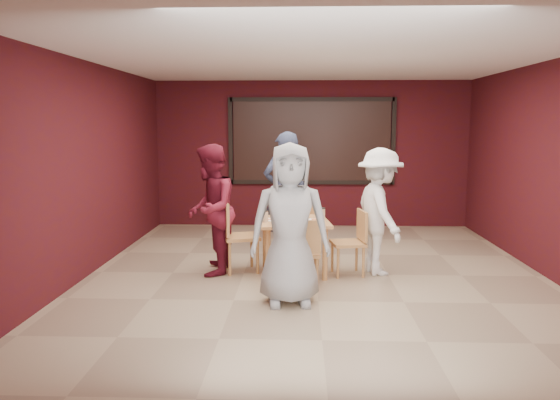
{
  "coord_description": "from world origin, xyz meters",
  "views": [
    {
      "loc": [
        -0.21,
        -7.06,
        1.99
      ],
      "look_at": [
        -0.48,
        0.04,
        0.99
      ],
      "focal_mm": 35.0,
      "sensor_mm": 36.0,
      "label": 1
    }
  ],
  "objects_px": {
    "diner_front": "(290,224)",
    "diner_left": "(210,210)",
    "dining_table": "(294,227)",
    "diner_back": "(285,193)",
    "chair_front": "(301,250)",
    "chair_left": "(235,232)",
    "chair_back": "(301,223)",
    "chair_right": "(353,239)",
    "diner_right": "(380,211)"
  },
  "relations": [
    {
      "from": "dining_table",
      "to": "chair_right",
      "type": "relative_size",
      "value": 1.17
    },
    {
      "from": "chair_right",
      "to": "diner_back",
      "type": "xyz_separation_m",
      "value": [
        -0.93,
        1.24,
        0.45
      ]
    },
    {
      "from": "dining_table",
      "to": "chair_back",
      "type": "bearing_deg",
      "value": 83.42
    },
    {
      "from": "chair_front",
      "to": "diner_left",
      "type": "xyz_separation_m",
      "value": [
        -1.2,
        0.69,
        0.37
      ]
    },
    {
      "from": "dining_table",
      "to": "diner_front",
      "type": "distance_m",
      "value": 1.26
    },
    {
      "from": "chair_right",
      "to": "diner_left",
      "type": "relative_size",
      "value": 0.5
    },
    {
      "from": "dining_table",
      "to": "diner_back",
      "type": "bearing_deg",
      "value": 96.78
    },
    {
      "from": "chair_right",
      "to": "chair_back",
      "type": "bearing_deg",
      "value": 127.12
    },
    {
      "from": "dining_table",
      "to": "chair_right",
      "type": "height_order",
      "value": "dining_table"
    },
    {
      "from": "diner_back",
      "to": "chair_right",
      "type": "bearing_deg",
      "value": 113.75
    },
    {
      "from": "chair_right",
      "to": "chair_front",
      "type": "bearing_deg",
      "value": -134.38
    },
    {
      "from": "chair_left",
      "to": "diner_left",
      "type": "relative_size",
      "value": 0.56
    },
    {
      "from": "chair_back",
      "to": "diner_right",
      "type": "bearing_deg",
      "value": -38.71
    },
    {
      "from": "diner_back",
      "to": "diner_right",
      "type": "distance_m",
      "value": 1.73
    },
    {
      "from": "chair_front",
      "to": "chair_left",
      "type": "xyz_separation_m",
      "value": [
        -0.89,
        0.77,
        0.05
      ]
    },
    {
      "from": "diner_front",
      "to": "chair_front",
      "type": "bearing_deg",
      "value": 70.19
    },
    {
      "from": "diner_right",
      "to": "diner_back",
      "type": "bearing_deg",
      "value": 34.0
    },
    {
      "from": "chair_front",
      "to": "diner_back",
      "type": "distance_m",
      "value": 2.01
    },
    {
      "from": "chair_back",
      "to": "diner_back",
      "type": "height_order",
      "value": "diner_back"
    },
    {
      "from": "chair_back",
      "to": "chair_left",
      "type": "distance_m",
      "value": 1.22
    },
    {
      "from": "chair_back",
      "to": "chair_left",
      "type": "height_order",
      "value": "chair_left"
    },
    {
      "from": "chair_right",
      "to": "diner_back",
      "type": "distance_m",
      "value": 1.62
    },
    {
      "from": "diner_front",
      "to": "diner_left",
      "type": "height_order",
      "value": "diner_front"
    },
    {
      "from": "dining_table",
      "to": "diner_left",
      "type": "bearing_deg",
      "value": -177.61
    },
    {
      "from": "chair_back",
      "to": "chair_right",
      "type": "bearing_deg",
      "value": -52.88
    },
    {
      "from": "dining_table",
      "to": "diner_front",
      "type": "bearing_deg",
      "value": -91.31
    },
    {
      "from": "chair_left",
      "to": "chair_back",
      "type": "bearing_deg",
      "value": 42.99
    },
    {
      "from": "chair_back",
      "to": "diner_left",
      "type": "height_order",
      "value": "diner_left"
    },
    {
      "from": "chair_back",
      "to": "diner_back",
      "type": "xyz_separation_m",
      "value": [
        -0.24,
        0.34,
        0.41
      ]
    },
    {
      "from": "chair_back",
      "to": "diner_front",
      "type": "bearing_deg",
      "value": -93.51
    },
    {
      "from": "diner_left",
      "to": "diner_back",
      "type": "bearing_deg",
      "value": 142.83
    },
    {
      "from": "dining_table",
      "to": "chair_back",
      "type": "relative_size",
      "value": 1.08
    },
    {
      "from": "chair_left",
      "to": "chair_front",
      "type": "bearing_deg",
      "value": -40.89
    },
    {
      "from": "dining_table",
      "to": "chair_left",
      "type": "relative_size",
      "value": 1.05
    },
    {
      "from": "dining_table",
      "to": "chair_right",
      "type": "bearing_deg",
      "value": -2.37
    },
    {
      "from": "chair_left",
      "to": "diner_front",
      "type": "height_order",
      "value": "diner_front"
    },
    {
      "from": "dining_table",
      "to": "chair_left",
      "type": "distance_m",
      "value": 0.8
    },
    {
      "from": "chair_back",
      "to": "diner_front",
      "type": "distance_m",
      "value": 2.14
    },
    {
      "from": "chair_front",
      "to": "chair_left",
      "type": "height_order",
      "value": "chair_left"
    },
    {
      "from": "diner_front",
      "to": "diner_right",
      "type": "height_order",
      "value": "diner_front"
    },
    {
      "from": "diner_right",
      "to": "diner_left",
      "type": "bearing_deg",
      "value": 78.73
    },
    {
      "from": "chair_front",
      "to": "diner_left",
      "type": "bearing_deg",
      "value": 150.29
    },
    {
      "from": "chair_back",
      "to": "diner_right",
      "type": "distance_m",
      "value": 1.36
    },
    {
      "from": "chair_right",
      "to": "diner_right",
      "type": "distance_m",
      "value": 0.5
    },
    {
      "from": "diner_back",
      "to": "diner_left",
      "type": "height_order",
      "value": "diner_back"
    },
    {
      "from": "chair_front",
      "to": "chair_back",
      "type": "relative_size",
      "value": 0.93
    },
    {
      "from": "dining_table",
      "to": "diner_front",
      "type": "xyz_separation_m",
      "value": [
        -0.03,
        -1.23,
        0.26
      ]
    },
    {
      "from": "diner_back",
      "to": "chair_front",
      "type": "bearing_deg",
      "value": 84.21
    },
    {
      "from": "dining_table",
      "to": "diner_front",
      "type": "relative_size",
      "value": 0.56
    },
    {
      "from": "diner_front",
      "to": "diner_left",
      "type": "relative_size",
      "value": 1.04
    }
  ]
}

